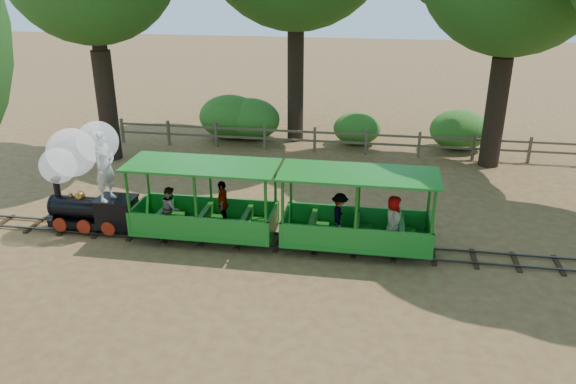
% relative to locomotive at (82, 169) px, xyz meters
% --- Properties ---
extents(ground, '(90.00, 90.00, 0.00)m').
position_rel_locomotive_xyz_m(ground, '(6.33, -0.06, -1.79)').
color(ground, olive).
rests_on(ground, ground).
extents(track, '(22.00, 1.00, 0.10)m').
position_rel_locomotive_xyz_m(track, '(6.33, -0.06, -1.72)').
color(track, '#3F3D3A').
rests_on(track, ground).
extents(locomotive, '(2.75, 1.30, 3.16)m').
position_rel_locomotive_xyz_m(locomotive, '(0.00, 0.00, 0.00)').
color(locomotive, black).
rests_on(locomotive, ground).
extents(carriage_front, '(3.92, 1.60, 2.04)m').
position_rel_locomotive_xyz_m(carriage_front, '(3.32, -0.08, -0.96)').
color(carriage_front, '#1A7920').
rests_on(carriage_front, track).
extents(carriage_rear, '(3.92, 1.60, 2.04)m').
position_rel_locomotive_xyz_m(carriage_rear, '(7.42, -0.08, -0.95)').
color(carriage_rear, '#1A7920').
rests_on(carriage_rear, track).
extents(fence, '(18.10, 0.10, 1.00)m').
position_rel_locomotive_xyz_m(fence, '(6.33, 7.94, -1.21)').
color(fence, brown).
rests_on(fence, ground).
extents(shrub_west, '(2.51, 1.93, 1.74)m').
position_rel_locomotive_xyz_m(shrub_west, '(2.45, 9.24, -0.92)').
color(shrub_west, '#2D6B1E').
rests_on(shrub_west, ground).
extents(shrub_mid_w, '(2.66, 2.05, 1.84)m').
position_rel_locomotive_xyz_m(shrub_mid_w, '(1.61, 9.24, -0.86)').
color(shrub_mid_w, '#2D6B1E').
rests_on(shrub_mid_w, ground).
extents(shrub_mid_e, '(1.91, 1.47, 1.32)m').
position_rel_locomotive_xyz_m(shrub_mid_e, '(6.90, 9.24, -1.12)').
color(shrub_mid_e, '#2D6B1E').
rests_on(shrub_mid_e, ground).
extents(shrub_east, '(2.30, 1.77, 1.59)m').
position_rel_locomotive_xyz_m(shrub_east, '(10.92, 9.24, -0.99)').
color(shrub_east, '#2D6B1E').
rests_on(shrub_east, ground).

